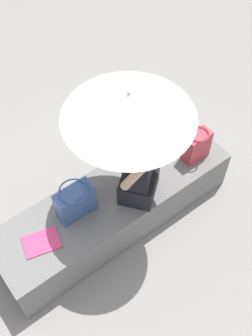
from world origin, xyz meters
name	(u,v)px	position (x,y,z in m)	size (l,w,h in m)	color
ground_plane	(115,220)	(0.00, 0.00, 0.00)	(14.00, 14.00, 0.00)	gray
stone_bench	(114,207)	(0.00, 0.00, 0.22)	(2.18, 0.63, 0.44)	slate
person_seated	(140,164)	(0.18, -0.11, 0.83)	(0.49, 0.45, 0.90)	black
parasol	(129,106)	(0.11, -0.06, 1.46)	(0.93, 0.93, 1.15)	#B7B7BC
handbag_black	(75,201)	(-0.34, 0.04, 0.59)	(0.32, 0.23, 0.30)	#335184
tote_bag_canvas	(197,145)	(0.82, -0.11, 0.59)	(0.24, 0.18, 0.31)	#B2333D
magazine	(41,242)	(-0.72, -0.03, 0.45)	(0.28, 0.20, 0.01)	#D83866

